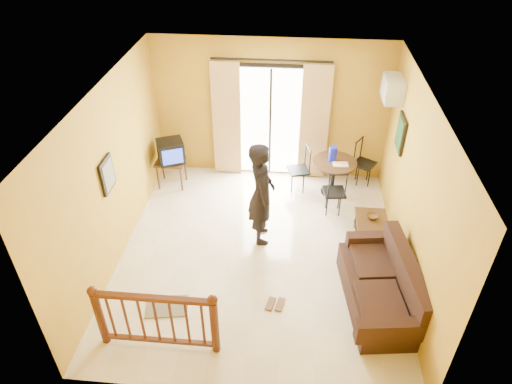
# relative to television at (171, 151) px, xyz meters

# --- Properties ---
(ground) EXTENTS (5.00, 5.00, 0.00)m
(ground) POSITION_rel_television_xyz_m (1.87, -1.84, -0.77)
(ground) COLOR beige
(ground) RESTS_ON ground
(room_shell) EXTENTS (5.00, 5.00, 5.00)m
(room_shell) POSITION_rel_television_xyz_m (1.87, -1.84, 0.93)
(room_shell) COLOR white
(room_shell) RESTS_ON ground
(balcony_door) EXTENTS (2.25, 0.14, 2.46)m
(balcony_door) POSITION_rel_television_xyz_m (1.87, 0.59, 0.41)
(balcony_door) COLOR black
(balcony_door) RESTS_ON ground
(tv_table) EXTENTS (0.55, 0.46, 0.55)m
(tv_table) POSITION_rel_television_xyz_m (-0.03, 0.00, -0.29)
(tv_table) COLOR black
(tv_table) RESTS_ON ground
(television) EXTENTS (0.61, 0.59, 0.43)m
(television) POSITION_rel_television_xyz_m (0.00, 0.00, 0.00)
(television) COLOR black
(television) RESTS_ON tv_table
(picture_left) EXTENTS (0.05, 0.42, 0.52)m
(picture_left) POSITION_rel_television_xyz_m (-0.35, -2.04, 0.78)
(picture_left) COLOR black
(picture_left) RESTS_ON room_shell
(dining_table) EXTENTS (0.84, 0.84, 0.70)m
(dining_table) POSITION_rel_television_xyz_m (3.13, 0.03, -0.22)
(dining_table) COLOR black
(dining_table) RESTS_ON ground
(water_jug) EXTENTS (0.15, 0.15, 0.29)m
(water_jug) POSITION_rel_television_xyz_m (3.08, 0.08, 0.07)
(water_jug) COLOR #131BB7
(water_jug) RESTS_ON dining_table
(serving_tray) EXTENTS (0.29, 0.20, 0.02)m
(serving_tray) POSITION_rel_television_xyz_m (3.23, -0.07, -0.06)
(serving_tray) COLOR beige
(serving_tray) RESTS_ON dining_table
(dining_chairs) EXTENTS (1.82, 1.52, 0.95)m
(dining_chairs) POSITION_rel_television_xyz_m (3.11, -0.05, -0.77)
(dining_chairs) COLOR black
(dining_chairs) RESTS_ON ground
(air_conditioner) EXTENTS (0.31, 0.60, 0.40)m
(air_conditioner) POSITION_rel_television_xyz_m (3.96, 0.11, 1.38)
(air_conditioner) COLOR silver
(air_conditioner) RESTS_ON room_shell
(botanical_print) EXTENTS (0.05, 0.50, 0.60)m
(botanical_print) POSITION_rel_television_xyz_m (4.08, -0.54, 0.88)
(botanical_print) COLOR black
(botanical_print) RESTS_ON room_shell
(coffee_table) EXTENTS (0.53, 0.95, 0.42)m
(coffee_table) POSITION_rel_television_xyz_m (3.72, -1.45, -0.49)
(coffee_table) COLOR black
(coffee_table) RESTS_ON ground
(bowl) EXTENTS (0.19, 0.19, 0.06)m
(bowl) POSITION_rel_television_xyz_m (3.72, -1.25, -0.32)
(bowl) COLOR #53381C
(bowl) RESTS_ON coffee_table
(sofa) EXTENTS (1.07, 1.95, 0.88)m
(sofa) POSITION_rel_television_xyz_m (3.73, -2.74, -0.44)
(sofa) COLOR black
(sofa) RESTS_ON ground
(standing_person) EXTENTS (0.54, 0.73, 1.83)m
(standing_person) POSITION_rel_television_xyz_m (1.87, -1.43, 0.14)
(standing_person) COLOR black
(standing_person) RESTS_ON ground
(stair_balustrade) EXTENTS (1.63, 0.13, 1.04)m
(stair_balustrade) POSITION_rel_television_xyz_m (0.72, -3.74, -0.21)
(stair_balustrade) COLOR #471E0F
(stair_balustrade) RESTS_ON ground
(doormat) EXTENTS (0.65, 0.49, 0.02)m
(doormat) POSITION_rel_television_xyz_m (0.63, -3.10, -0.76)
(doormat) COLOR #635E4F
(doormat) RESTS_ON ground
(sandals) EXTENTS (0.29, 0.27, 0.03)m
(sandals) POSITION_rel_television_xyz_m (2.20, -2.91, -0.76)
(sandals) COLOR #53381C
(sandals) RESTS_ON ground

